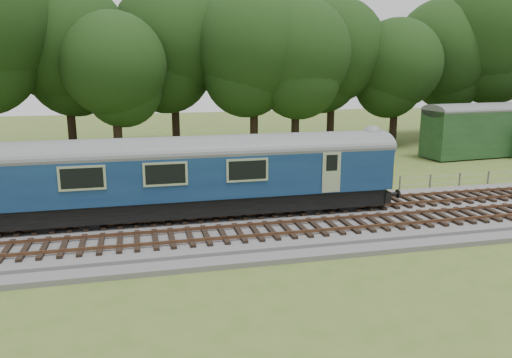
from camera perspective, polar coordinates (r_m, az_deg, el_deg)
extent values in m
plane|color=#426123|center=(24.13, 8.81, -4.93)|extent=(120.00, 120.00, 0.00)
cube|color=#4C4C4F|center=(24.07, 8.83, -4.53)|extent=(70.00, 7.00, 0.35)
cube|color=brown|center=(24.59, 8.25, -3.38)|extent=(66.50, 0.07, 0.14)
cube|color=brown|center=(25.87, 7.08, -2.53)|extent=(66.50, 0.07, 0.14)
cube|color=brown|center=(21.96, 11.15, -5.46)|extent=(66.50, 0.07, 0.14)
cube|color=brown|center=(23.21, 9.68, -4.41)|extent=(66.50, 0.07, 0.14)
cube|color=black|center=(23.63, -6.00, -2.54)|extent=(17.46, 2.52, 0.85)
cube|color=#0E254E|center=(23.29, -6.08, 0.84)|extent=(18.00, 2.80, 2.05)
cube|color=yellow|center=(26.09, 13.98, 0.97)|extent=(0.06, 2.74, 1.30)
cube|color=black|center=(25.14, 7.70, -2.13)|extent=(2.60, 2.00, 0.55)
cube|color=black|center=(23.70, -20.54, -3.76)|extent=(2.60, 2.00, 0.55)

